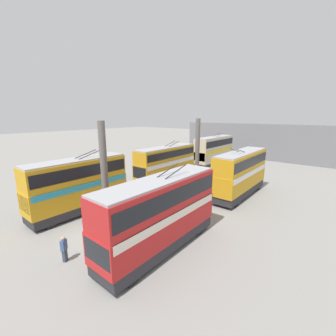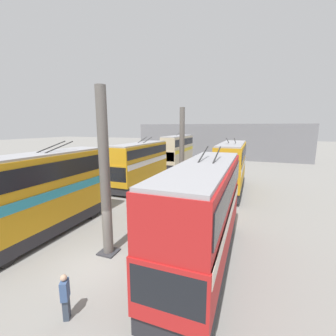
{
  "view_description": "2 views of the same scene",
  "coord_description": "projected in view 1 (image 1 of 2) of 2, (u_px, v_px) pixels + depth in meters",
  "views": [
    {
      "loc": [
        -8.54,
        -14.45,
        9.25
      ],
      "look_at": [
        10.92,
        1.49,
        3.3
      ],
      "focal_mm": 24.0,
      "sensor_mm": 36.0,
      "label": 1
    },
    {
      "loc": [
        -8.14,
        -7.09,
        6.84
      ],
      "look_at": [
        10.29,
        -0.11,
        3.23
      ],
      "focal_mm": 24.0,
      "sensor_mm": 36.0,
      "label": 2
    }
  ],
  "objects": [
    {
      "name": "person_aisle_foreground",
      "position": [
        64.0,
        248.0,
        14.37
      ],
      "size": [
        0.48,
        0.42,
        1.76
      ],
      "rotation": [
        0.0,
        0.0,
        2.11
      ],
      "color": "#384251",
      "rests_on": "ground_plane"
    },
    {
      "name": "support_column_far",
      "position": [
        197.0,
        156.0,
        27.6
      ],
      "size": [
        0.97,
        0.97,
        8.85
      ],
      "color": "#605B56",
      "rests_on": "ground_plane"
    },
    {
      "name": "bus_right_far",
      "position": [
        214.0,
        149.0,
        41.56
      ],
      "size": [
        10.61,
        2.54,
        5.99
      ],
      "color": "black",
      "rests_on": "ground_plane"
    },
    {
      "name": "bus_left_near",
      "position": [
        160.0,
        210.0,
        15.25
      ],
      "size": [
        10.08,
        2.54,
        5.79
      ],
      "color": "black",
      "rests_on": "ground_plane"
    },
    {
      "name": "oil_drum",
      "position": [
        176.0,
        212.0,
        20.86
      ],
      "size": [
        0.55,
        0.55,
        0.94
      ],
      "color": "#235638",
      "rests_on": "ground_plane"
    },
    {
      "name": "ground_plane",
      "position": [
        94.0,
        237.0,
        17.47
      ],
      "size": [
        240.0,
        240.0,
        0.0
      ],
      "primitive_type": "plane",
      "color": "gray"
    },
    {
      "name": "depot_back_wall",
      "position": [
        262.0,
        142.0,
        46.79
      ],
      "size": [
        0.5,
        36.0,
        7.46
      ],
      "color": "slate",
      "rests_on": "ground_plane"
    },
    {
      "name": "bus_right_near",
      "position": [
        78.0,
        183.0,
        21.29
      ],
      "size": [
        9.54,
        2.54,
        5.89
      ],
      "color": "black",
      "rests_on": "ground_plane"
    },
    {
      "name": "support_column_near",
      "position": [
        105.0,
        180.0,
        17.48
      ],
      "size": [
        0.97,
        0.97,
        8.85
      ],
      "color": "#605B56",
      "rests_on": "ground_plane"
    },
    {
      "name": "person_aisle_midway",
      "position": [
        157.0,
        203.0,
        21.9
      ],
      "size": [
        0.42,
        0.48,
        1.64
      ],
      "rotation": [
        0.0,
        0.0,
        0.52
      ],
      "color": "#473D33",
      "rests_on": "ground_plane"
    },
    {
      "name": "bus_left_far",
      "position": [
        241.0,
        171.0,
        25.82
      ],
      "size": [
        9.99,
        2.54,
        5.83
      ],
      "color": "black",
      "rests_on": "ground_plane"
    },
    {
      "name": "bus_right_mid",
      "position": [
        166.0,
        162.0,
        31.13
      ],
      "size": [
        10.31,
        2.54,
        5.64
      ],
      "color": "black",
      "rests_on": "ground_plane"
    }
  ]
}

